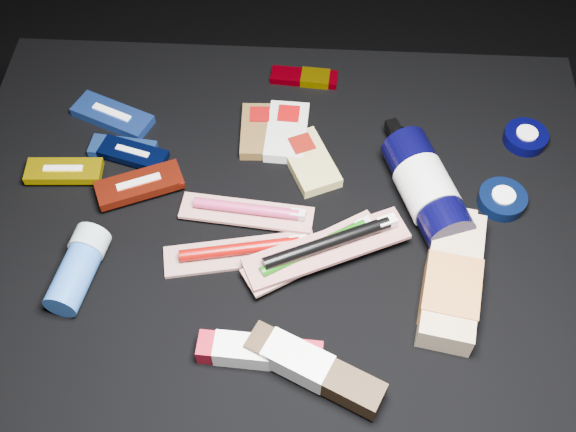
{
  "coord_description": "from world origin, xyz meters",
  "views": [
    {
      "loc": [
        0.05,
        -0.59,
        1.28
      ],
      "look_at": [
        0.01,
        0.01,
        0.42
      ],
      "focal_mm": 45.0,
      "sensor_mm": 36.0,
      "label": 1
    }
  ],
  "objects_px": {
    "deodorant_stick": "(78,268)",
    "toothpaste_carton_red": "(254,352)",
    "lotion_bottle": "(426,188)",
    "bodywash_bottle": "(452,281)"
  },
  "relations": [
    {
      "from": "lotion_bottle",
      "to": "toothpaste_carton_red",
      "type": "height_order",
      "value": "lotion_bottle"
    },
    {
      "from": "lotion_bottle",
      "to": "deodorant_stick",
      "type": "distance_m",
      "value": 0.51
    },
    {
      "from": "deodorant_stick",
      "to": "toothpaste_carton_red",
      "type": "xyz_separation_m",
      "value": [
        0.25,
        -0.11,
        -0.01
      ]
    },
    {
      "from": "lotion_bottle",
      "to": "deodorant_stick",
      "type": "xyz_separation_m",
      "value": [
        -0.49,
        -0.16,
        -0.01
      ]
    },
    {
      "from": "bodywash_bottle",
      "to": "deodorant_stick",
      "type": "distance_m",
      "value": 0.51
    },
    {
      "from": "lotion_bottle",
      "to": "toothpaste_carton_red",
      "type": "xyz_separation_m",
      "value": [
        -0.23,
        -0.26,
        -0.02
      ]
    },
    {
      "from": "lotion_bottle",
      "to": "toothpaste_carton_red",
      "type": "bearing_deg",
      "value": -151.68
    },
    {
      "from": "bodywash_bottle",
      "to": "deodorant_stick",
      "type": "bearing_deg",
      "value": -168.82
    },
    {
      "from": "lotion_bottle",
      "to": "deodorant_stick",
      "type": "bearing_deg",
      "value": 177.7
    },
    {
      "from": "lotion_bottle",
      "to": "bodywash_bottle",
      "type": "height_order",
      "value": "lotion_bottle"
    }
  ]
}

